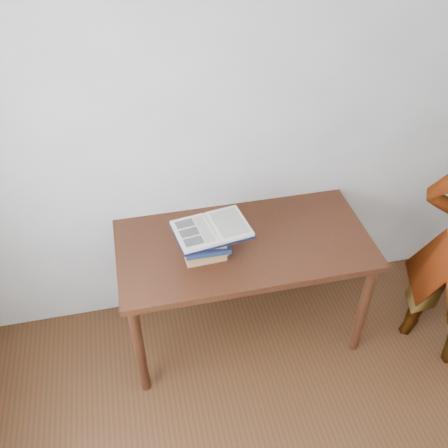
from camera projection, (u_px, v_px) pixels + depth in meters
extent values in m
cube|color=silver|center=(245.00, 134.00, 2.88)|extent=(3.50, 0.04, 2.60)
cube|color=#412010|center=(244.00, 245.00, 2.93)|extent=(1.49, 0.74, 0.04)
cylinder|color=#412010|center=(140.00, 350.00, 2.84)|extent=(0.06, 0.06, 0.75)
cylinder|color=#412010|center=(363.00, 310.00, 3.07)|extent=(0.06, 0.06, 0.75)
cylinder|color=#412010|center=(131.00, 273.00, 3.31)|extent=(0.06, 0.06, 0.75)
cylinder|color=#412010|center=(325.00, 243.00, 3.53)|extent=(0.06, 0.06, 0.75)
cube|color=#A67756|center=(204.00, 253.00, 2.82)|extent=(0.24, 0.16, 0.04)
cube|color=#B76A29|center=(207.00, 250.00, 2.79)|extent=(0.23, 0.15, 0.03)
cube|color=#19214B|center=(207.00, 246.00, 2.77)|extent=(0.25, 0.16, 0.03)
cube|color=#A67756|center=(207.00, 239.00, 2.77)|extent=(0.23, 0.17, 0.03)
cube|color=#19214B|center=(203.00, 235.00, 2.75)|extent=(0.22, 0.16, 0.03)
cube|color=#19214B|center=(203.00, 233.00, 2.72)|extent=(0.26, 0.20, 0.03)
cube|color=black|center=(212.00, 230.00, 2.70)|extent=(0.44, 0.34, 0.01)
cube|color=beige|center=(194.00, 233.00, 2.66)|extent=(0.23, 0.29, 0.02)
cube|color=beige|center=(229.00, 224.00, 2.72)|extent=(0.23, 0.29, 0.02)
cylinder|color=beige|center=(212.00, 229.00, 2.69)|extent=(0.05, 0.26, 0.01)
cube|color=black|center=(185.00, 224.00, 2.70)|extent=(0.11, 0.08, 0.00)
cube|color=black|center=(189.00, 232.00, 2.65)|extent=(0.11, 0.08, 0.00)
cube|color=black|center=(194.00, 241.00, 2.60)|extent=(0.11, 0.08, 0.00)
cube|color=beige|center=(204.00, 229.00, 2.67)|extent=(0.08, 0.22, 0.00)
cube|color=beige|center=(230.00, 222.00, 2.71)|extent=(0.19, 0.24, 0.00)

